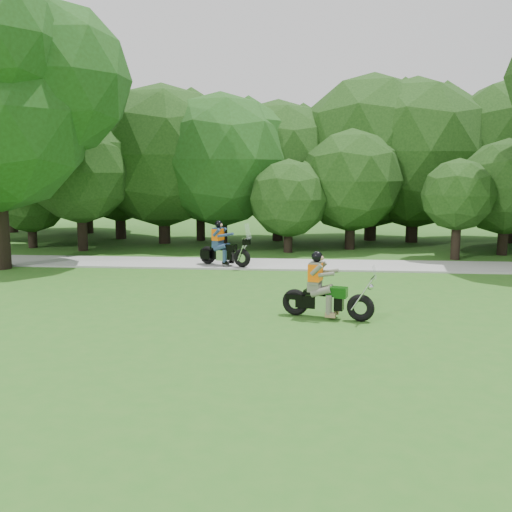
{
  "coord_description": "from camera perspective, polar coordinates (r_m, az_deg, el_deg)",
  "views": [
    {
      "loc": [
        -0.4,
        -11.33,
        3.25
      ],
      "look_at": [
        -1.67,
        2.99,
        1.07
      ],
      "focal_mm": 40.0,
      "sensor_mm": 36.0,
      "label": 1
    }
  ],
  "objects": [
    {
      "name": "ground",
      "position": [
        11.8,
        6.88,
        -7.45
      ],
      "size": [
        100.0,
        100.0,
        0.0
      ],
      "primitive_type": "plane",
      "color": "#2A641C",
      "rests_on": "ground"
    },
    {
      "name": "walkway",
      "position": [
        19.6,
        6.18,
        -0.89
      ],
      "size": [
        60.0,
        2.2,
        0.06
      ],
      "primitive_type": "cube",
      "color": "gray",
      "rests_on": "ground"
    },
    {
      "name": "tree_line",
      "position": [
        26.11,
        5.1,
        9.49
      ],
      "size": [
        39.56,
        12.34,
        7.59
      ],
      "color": "black",
      "rests_on": "ground"
    },
    {
      "name": "touring_motorcycle",
      "position": [
        19.19,
        -3.48,
        0.69
      ],
      "size": [
        1.88,
        1.18,
        1.51
      ],
      "rotation": [
        0.0,
        0.0,
        -0.42
      ],
      "color": "black",
      "rests_on": "walkway"
    },
    {
      "name": "chopper_motorcycle",
      "position": [
        12.67,
        6.71,
        -3.76
      ],
      "size": [
        2.05,
        0.91,
        1.49
      ],
      "rotation": [
        0.0,
        0.0,
        -0.28
      ],
      "color": "black",
      "rests_on": "ground"
    }
  ]
}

